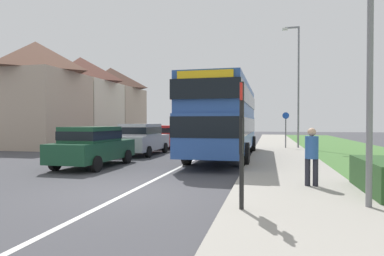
% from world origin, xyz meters
% --- Properties ---
extents(ground_plane, '(120.00, 120.00, 0.00)m').
position_xyz_m(ground_plane, '(0.00, 0.00, 0.00)').
color(ground_plane, '#424247').
extents(lane_marking_centre, '(0.14, 60.00, 0.01)m').
position_xyz_m(lane_marking_centre, '(0.00, 8.00, 0.00)').
color(lane_marking_centre, silver).
rests_on(lane_marking_centre, ground_plane).
extents(pavement_near_side, '(3.20, 68.00, 0.12)m').
position_xyz_m(pavement_near_side, '(4.20, 6.00, 0.06)').
color(pavement_near_side, '#9E998E').
rests_on(pavement_near_side, ground_plane).
extents(double_decker_bus, '(2.80, 10.75, 3.70)m').
position_xyz_m(double_decker_bus, '(1.33, 8.61, 2.14)').
color(double_decker_bus, '#284C93').
rests_on(double_decker_bus, ground_plane).
extents(parked_car_dark_green, '(1.92, 4.24, 1.65)m').
position_xyz_m(parked_car_dark_green, '(-3.49, 4.12, 0.91)').
color(parked_car_dark_green, '#19472D').
rests_on(parked_car_dark_green, ground_plane).
extents(parked_car_silver, '(1.99, 4.42, 1.75)m').
position_xyz_m(parked_car_silver, '(-3.48, 9.26, 0.95)').
color(parked_car_silver, '#B7B7BC').
rests_on(parked_car_silver, ground_plane).
extents(parked_car_red, '(1.97, 4.21, 1.62)m').
position_xyz_m(parked_car_red, '(-3.63, 14.22, 0.89)').
color(parked_car_red, '#B21E1E').
rests_on(parked_car_red, ground_plane).
extents(parked_car_grey, '(1.94, 4.49, 1.68)m').
position_xyz_m(parked_car_grey, '(-3.64, 19.24, 0.92)').
color(parked_car_grey, slate).
rests_on(parked_car_grey, ground_plane).
extents(pedestrian_at_stop, '(0.34, 0.34, 1.67)m').
position_xyz_m(pedestrian_at_stop, '(4.63, 1.35, 0.98)').
color(pedestrian_at_stop, '#23232D').
rests_on(pedestrian_at_stop, ground_plane).
extents(bus_stop_sign, '(0.09, 0.52, 2.60)m').
position_xyz_m(bus_stop_sign, '(3.00, -1.40, 1.54)').
color(bus_stop_sign, black).
rests_on(bus_stop_sign, ground_plane).
extents(cycle_route_sign, '(0.44, 0.08, 2.52)m').
position_xyz_m(cycle_route_sign, '(4.63, 14.79, 1.43)').
color(cycle_route_sign, slate).
rests_on(cycle_route_sign, ground_plane).
extents(street_lamp_near, '(1.14, 0.20, 7.37)m').
position_xyz_m(street_lamp_near, '(5.36, -0.63, 4.24)').
color(street_lamp_near, slate).
rests_on(street_lamp_near, ground_plane).
extents(street_lamp_mid, '(1.14, 0.20, 8.35)m').
position_xyz_m(street_lamp_mid, '(5.38, 15.21, 4.73)').
color(street_lamp_mid, slate).
rests_on(street_lamp_mid, ground_plane).
extents(house_terrace_far_side, '(6.00, 16.84, 7.69)m').
position_xyz_m(house_terrace_far_side, '(-12.91, 17.91, 3.84)').
color(house_terrace_far_side, tan).
rests_on(house_terrace_far_side, ground_plane).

